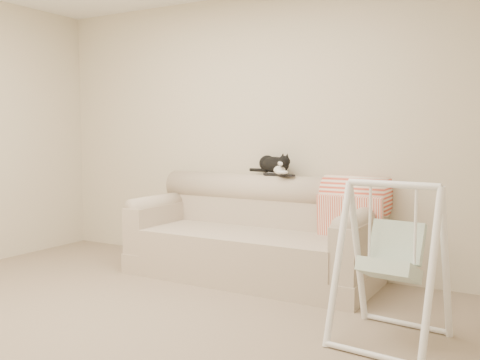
# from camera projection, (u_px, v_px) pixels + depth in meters

# --- Properties ---
(ground_plane) EXTENTS (5.00, 5.00, 0.00)m
(ground_plane) POSITION_uv_depth(u_px,v_px,m) (129.00, 332.00, 3.45)
(ground_plane) COLOR #7C6857
(ground_plane) RESTS_ON ground
(room_shell) EXTENTS (5.04, 4.04, 2.60)m
(room_shell) POSITION_uv_depth(u_px,v_px,m) (124.00, 94.00, 3.32)
(room_shell) COLOR beige
(room_shell) RESTS_ON ground
(sofa) EXTENTS (2.20, 0.93, 0.90)m
(sofa) POSITION_uv_depth(u_px,v_px,m) (254.00, 237.00, 4.79)
(sofa) COLOR tan
(sofa) RESTS_ON ground
(remote_a) EXTENTS (0.18, 0.07, 0.03)m
(remote_a) POSITION_uv_depth(u_px,v_px,m) (273.00, 174.00, 4.91)
(remote_a) COLOR black
(remote_a) RESTS_ON sofa
(remote_b) EXTENTS (0.18, 0.10, 0.02)m
(remote_b) POSITION_uv_depth(u_px,v_px,m) (287.00, 175.00, 4.80)
(remote_b) COLOR black
(remote_b) RESTS_ON sofa
(tuxedo_cat) EXTENTS (0.49, 0.35, 0.20)m
(tuxedo_cat) POSITION_uv_depth(u_px,v_px,m) (274.00, 165.00, 4.93)
(tuxedo_cat) COLOR black
(tuxedo_cat) RESTS_ON sofa
(throw_blanket) EXTENTS (0.55, 0.38, 0.58)m
(throw_blanket) POSITION_uv_depth(u_px,v_px,m) (355.00, 199.00, 4.53)
(throw_blanket) COLOR #D6412B
(throw_blanket) RESTS_ON sofa
(baby_swing) EXTENTS (0.66, 0.70, 1.00)m
(baby_swing) POSITION_uv_depth(u_px,v_px,m) (392.00, 262.00, 3.26)
(baby_swing) COLOR white
(baby_swing) RESTS_ON ground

